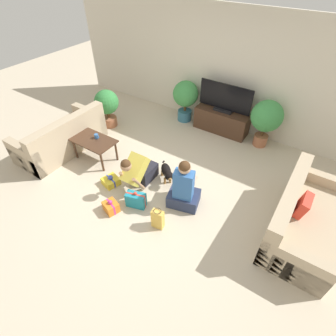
% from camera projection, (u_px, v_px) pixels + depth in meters
% --- Properties ---
extents(ground_plane, '(16.00, 16.00, 0.00)m').
position_uv_depth(ground_plane, '(161.00, 185.00, 4.93)').
color(ground_plane, beige).
extents(wall_back, '(8.40, 0.06, 2.60)m').
position_uv_depth(wall_back, '(228.00, 72.00, 5.72)').
color(wall_back, beige).
rests_on(wall_back, ground_plane).
extents(sofa_left, '(0.90, 1.85, 0.83)m').
position_uv_depth(sofa_left, '(62.00, 138.00, 5.59)').
color(sofa_left, tan).
rests_on(sofa_left, ground_plane).
extents(sofa_right, '(0.90, 1.85, 0.83)m').
position_uv_depth(sofa_right, '(303.00, 220.00, 3.96)').
color(sofa_right, tan).
rests_on(sofa_right, ground_plane).
extents(coffee_table, '(0.88, 0.53, 0.48)m').
position_uv_depth(coffee_table, '(94.00, 142.00, 5.25)').
color(coffee_table, '#472D1E').
rests_on(coffee_table, ground_plane).
extents(tv_console, '(1.26, 0.45, 0.53)m').
position_uv_depth(tv_console, '(222.00, 121.00, 6.16)').
color(tv_console, '#472D1E').
rests_on(tv_console, ground_plane).
extents(tv, '(1.22, 0.20, 0.64)m').
position_uv_depth(tv, '(225.00, 99.00, 5.80)').
color(tv, black).
rests_on(tv, tv_console).
extents(potted_plant_corner_left, '(0.57, 0.57, 0.91)m').
position_uv_depth(potted_plant_corner_left, '(107.00, 105.00, 6.15)').
color(potted_plant_corner_left, '#A36042').
rests_on(potted_plant_corner_left, ground_plane).
extents(potted_plant_back_right, '(0.66, 0.66, 1.06)m').
position_uv_depth(potted_plant_back_right, '(266.00, 118.00, 5.45)').
color(potted_plant_back_right, '#A36042').
rests_on(potted_plant_back_right, ground_plane).
extents(potted_plant_back_left, '(0.61, 0.61, 1.01)m').
position_uv_depth(potted_plant_back_left, '(185.00, 97.00, 6.29)').
color(potted_plant_back_left, '#336B84').
rests_on(potted_plant_back_left, ground_plane).
extents(person_kneeling, '(0.35, 0.83, 0.80)m').
position_uv_depth(person_kneeling, '(139.00, 171.00, 4.71)').
color(person_kneeling, '#23232D').
rests_on(person_kneeling, ground_plane).
extents(person_sitting, '(0.61, 0.57, 0.98)m').
position_uv_depth(person_sitting, '(184.00, 189.00, 4.34)').
color(person_sitting, '#283351').
rests_on(person_sitting, ground_plane).
extents(dog, '(0.45, 0.41, 0.35)m').
position_uv_depth(dog, '(167.00, 172.00, 4.86)').
color(dog, black).
rests_on(dog, ground_plane).
extents(gift_box_a, '(0.37, 0.26, 0.32)m').
position_uv_depth(gift_box_a, '(136.00, 200.00, 4.47)').
color(gift_box_a, teal).
rests_on(gift_box_a, ground_plane).
extents(gift_box_b, '(0.34, 0.34, 0.20)m').
position_uv_depth(gift_box_b, '(111.00, 181.00, 4.91)').
color(gift_box_b, yellow).
rests_on(gift_box_b, ground_plane).
extents(gift_box_c, '(0.30, 0.28, 0.24)m').
position_uv_depth(gift_box_c, '(111.00, 207.00, 4.41)').
color(gift_box_c, orange).
rests_on(gift_box_c, ground_plane).
extents(gift_bag_a, '(0.20, 0.14, 0.38)m').
position_uv_depth(gift_bag_a, '(158.00, 219.00, 4.11)').
color(gift_bag_a, '#E5B74C').
rests_on(gift_bag_a, ground_plane).
extents(mug, '(0.12, 0.08, 0.09)m').
position_uv_depth(mug, '(96.00, 136.00, 5.22)').
color(mug, '#386BAD').
rests_on(mug, coffee_table).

